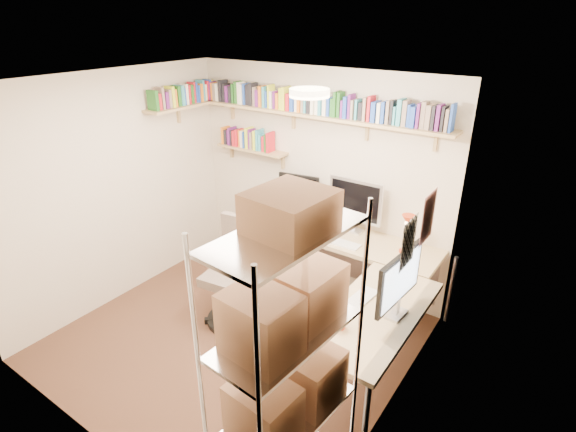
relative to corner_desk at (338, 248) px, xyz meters
The scene contains 6 objects.
ground 1.38m from the corner_desk, 123.27° to the right, with size 3.20×3.20×0.00m, color #432F1C.
room_shell 1.34m from the corner_desk, 123.11° to the right, with size 3.24×3.04×2.52m.
wall_shelves 1.64m from the corner_desk, 161.09° to the left, with size 3.12×1.09×0.80m.
corner_desk is the anchor object (origin of this frame).
office_chair 1.11m from the corner_desk, 140.95° to the right, with size 0.60×0.60×1.13m.
wire_rack 2.18m from the corner_desk, 69.44° to the right, with size 0.52×0.95×2.21m.
Camera 1 is at (2.49, -2.67, 3.00)m, focal length 28.00 mm.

